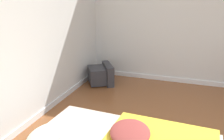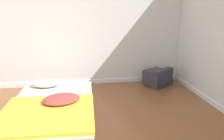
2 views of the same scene
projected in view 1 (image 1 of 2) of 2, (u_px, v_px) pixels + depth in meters
name	position (u px, v px, depth m)	size (l,w,h in m)	color
crt_tv	(101.00, 75.00, 4.96)	(0.68, 0.65, 0.39)	#333338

